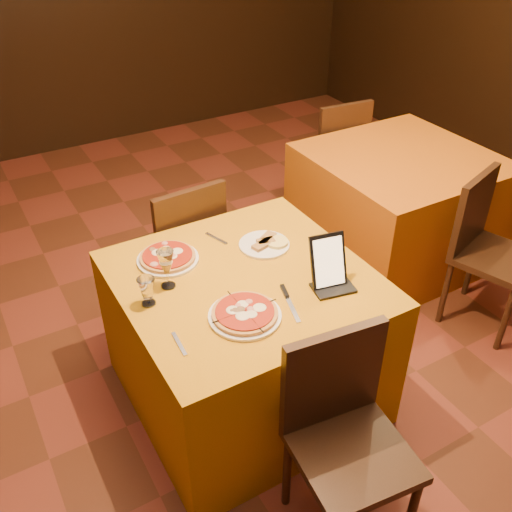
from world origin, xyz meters
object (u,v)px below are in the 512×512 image
main_table (245,338)px  chair_main_near (353,454)px  side_table (396,207)px  water_glass (147,292)px  tablet (328,261)px  chair_side_far (329,154)px  chair_main_far (178,247)px  pizza_near (245,314)px  chair_side_near (497,257)px  pizza_far (168,258)px  wine_glass (167,269)px

main_table → chair_main_near: chair_main_near is taller
side_table → water_glass: water_glass is taller
main_table → tablet: bearing=-37.0°
chair_side_far → tablet: bearing=58.1°
chair_main_far → water_glass: bearing=55.8°
main_table → pizza_near: pizza_near is taller
chair_main_near → pizza_near: bearing=109.2°
chair_side_near → pizza_far: 1.86m
pizza_near → pizza_far: bearing=102.1°
pizza_far → wine_glass: wine_glass is taller
chair_main_near → chair_main_far: 1.63m
side_table → tablet: size_ratio=4.51×
chair_side_near → tablet: (-1.22, -0.01, 0.41)m
tablet → side_table: bearing=45.4°
chair_main_far → pizza_far: (-0.25, -0.50, 0.31)m
pizza_near → pizza_far: 0.55m
side_table → pizza_far: pizza_far is taller
side_table → chair_side_far: 0.79m
water_glass → wine_glass: bearing=30.5°
chair_side_near → wine_glass: bearing=151.7°
main_table → pizza_near: size_ratio=3.62×
chair_side_far → pizza_near: 2.35m
chair_side_far → pizza_far: size_ratio=3.13×
side_table → chair_main_far: size_ratio=1.21×
main_table → chair_side_near: size_ratio=1.21×
wine_glass → water_glass: (-0.12, -0.07, -0.03)m
wine_glass → tablet: tablet is taller
pizza_far → wine_glass: (-0.08, -0.18, 0.08)m
chair_main_far → chair_main_near: bearing=86.1°
chair_main_near → pizza_near: 0.68m
main_table → wine_glass: size_ratio=5.79×
chair_side_near → pizza_far: size_ratio=3.13×
side_table → wine_glass: bearing=-164.5°
main_table → side_table: (1.52, 0.62, 0.00)m
chair_main_far → wine_glass: 0.85m
chair_main_far → chair_side_far: size_ratio=1.00×
water_glass → tablet: tablet is taller
chair_main_near → chair_side_far: size_ratio=1.00×
chair_main_far → chair_side_near: bearing=142.7°
chair_main_far → main_table: bearing=86.1°
side_table → pizza_near: pizza_near is taller
pizza_far → tablet: tablet is taller
chair_main_near → pizza_far: (-0.25, 1.13, 0.31)m
side_table → pizza_far: 1.84m
main_table → pizza_far: pizza_far is taller
chair_main_far → tablet: size_ratio=3.73×
side_table → pizza_near: bearing=-152.4°
side_table → tablet: (-1.22, -0.84, 0.49)m
tablet → main_table: bearing=153.9°
chair_main_far → tablet: (0.29, -1.02, 0.41)m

